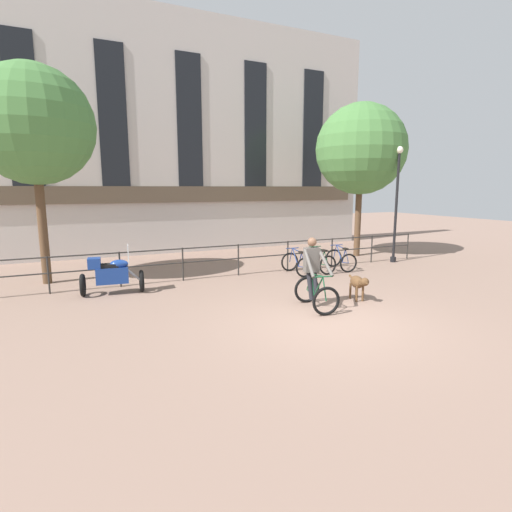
{
  "coord_description": "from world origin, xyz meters",
  "views": [
    {
      "loc": [
        -4.93,
        -6.87,
        2.89
      ],
      "look_at": [
        -0.44,
        2.86,
        1.05
      ],
      "focal_mm": 28.0,
      "sensor_mm": 36.0,
      "label": 1
    }
  ],
  "objects_px": {
    "parked_bicycle_mid_left": "(320,262)",
    "parked_bicycle_mid_right": "(341,260)",
    "street_lamp": "(397,198)",
    "cyclist_with_bike": "(314,277)",
    "parked_motorcycle": "(112,274)",
    "parked_bicycle_near_lamp": "(297,264)",
    "dog": "(358,283)"
  },
  "relations": [
    {
      "from": "cyclist_with_bike",
      "to": "parked_bicycle_mid_left",
      "type": "distance_m",
      "value": 4.26
    },
    {
      "from": "parked_motorcycle",
      "to": "parked_bicycle_mid_right",
      "type": "xyz_separation_m",
      "value": [
        7.72,
        0.1,
        -0.2
      ]
    },
    {
      "from": "dog",
      "to": "parked_motorcycle",
      "type": "relative_size",
      "value": 0.54
    },
    {
      "from": "dog",
      "to": "parked_motorcycle",
      "type": "distance_m",
      "value": 6.62
    },
    {
      "from": "parked_motorcycle",
      "to": "parked_bicycle_near_lamp",
      "type": "bearing_deg",
      "value": -82.86
    },
    {
      "from": "cyclist_with_bike",
      "to": "parked_motorcycle",
      "type": "bearing_deg",
      "value": 151.13
    },
    {
      "from": "cyclist_with_bike",
      "to": "street_lamp",
      "type": "xyz_separation_m",
      "value": [
        6.17,
        3.8,
        1.72
      ]
    },
    {
      "from": "dog",
      "to": "parked_bicycle_mid_right",
      "type": "distance_m",
      "value": 3.99
    },
    {
      "from": "dog",
      "to": "parked_bicycle_mid_left",
      "type": "distance_m",
      "value": 3.62
    },
    {
      "from": "dog",
      "to": "parked_motorcycle",
      "type": "bearing_deg",
      "value": 158.29
    },
    {
      "from": "parked_motorcycle",
      "to": "parked_bicycle_mid_left",
      "type": "height_order",
      "value": "parked_motorcycle"
    },
    {
      "from": "parked_motorcycle",
      "to": "parked_bicycle_mid_left",
      "type": "distance_m",
      "value": 6.82
    },
    {
      "from": "parked_bicycle_mid_left",
      "to": "street_lamp",
      "type": "distance_m",
      "value": 4.28
    },
    {
      "from": "parked_motorcycle",
      "to": "parked_bicycle_mid_left",
      "type": "bearing_deg",
      "value": -82.99
    },
    {
      "from": "street_lamp",
      "to": "dog",
      "type": "bearing_deg",
      "value": -141.7
    },
    {
      "from": "parked_bicycle_mid_left",
      "to": "parked_bicycle_mid_right",
      "type": "distance_m",
      "value": 0.9
    },
    {
      "from": "parked_bicycle_mid_right",
      "to": "parked_bicycle_near_lamp",
      "type": "bearing_deg",
      "value": 7.06
    },
    {
      "from": "parked_bicycle_near_lamp",
      "to": "parked_bicycle_mid_right",
      "type": "xyz_separation_m",
      "value": [
        1.81,
        0.0,
        0.0
      ]
    },
    {
      "from": "parked_bicycle_near_lamp",
      "to": "street_lamp",
      "type": "bearing_deg",
      "value": -173.77
    },
    {
      "from": "dog",
      "to": "parked_motorcycle",
      "type": "xyz_separation_m",
      "value": [
        -5.71,
        3.34,
        0.09
      ]
    },
    {
      "from": "cyclist_with_bike",
      "to": "parked_motorcycle",
      "type": "relative_size",
      "value": 1.0
    },
    {
      "from": "dog",
      "to": "parked_bicycle_near_lamp",
      "type": "xyz_separation_m",
      "value": [
        0.21,
        3.44,
        -0.11
      ]
    },
    {
      "from": "parked_bicycle_mid_right",
      "to": "street_lamp",
      "type": "height_order",
      "value": "street_lamp"
    },
    {
      "from": "parked_bicycle_mid_right",
      "to": "dog",
      "type": "bearing_deg",
      "value": 66.69
    },
    {
      "from": "dog",
      "to": "parked_bicycle_mid_right",
      "type": "xyz_separation_m",
      "value": [
        2.02,
        3.44,
        -0.11
      ]
    },
    {
      "from": "parked_bicycle_mid_left",
      "to": "street_lamp",
      "type": "xyz_separation_m",
      "value": [
        3.7,
        0.36,
        2.13
      ]
    },
    {
      "from": "cyclist_with_bike",
      "to": "parked_bicycle_near_lamp",
      "type": "distance_m",
      "value": 3.81
    },
    {
      "from": "parked_motorcycle",
      "to": "parked_bicycle_mid_right",
      "type": "height_order",
      "value": "parked_motorcycle"
    },
    {
      "from": "cyclist_with_bike",
      "to": "parked_motorcycle",
      "type": "distance_m",
      "value": 5.49
    },
    {
      "from": "parked_bicycle_mid_left",
      "to": "parked_bicycle_mid_right",
      "type": "height_order",
      "value": "same"
    },
    {
      "from": "street_lamp",
      "to": "cyclist_with_bike",
      "type": "bearing_deg",
      "value": -148.35
    },
    {
      "from": "parked_bicycle_mid_left",
      "to": "parked_motorcycle",
      "type": "bearing_deg",
      "value": 2.84
    }
  ]
}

